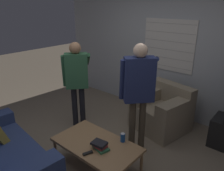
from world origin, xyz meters
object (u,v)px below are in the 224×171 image
at_px(armchair_beige, 162,111).
at_px(person_right_standing, 139,86).
at_px(person_left_standing, 77,76).
at_px(soda_can, 123,137).
at_px(coffee_table, 96,145).
at_px(book_stack, 100,145).
at_px(spare_remote, 88,153).

distance_m(armchair_beige, person_right_standing, 1.12).
relative_size(person_left_standing, soda_can, 12.65).
xyz_separation_m(coffee_table, person_left_standing, (-1.01, 0.57, 0.64)).
relative_size(person_left_standing, book_stack, 6.17).
bearing_deg(spare_remote, person_left_standing, 164.62).
relative_size(coffee_table, soda_can, 9.37).
height_order(coffee_table, spare_remote, spare_remote).
bearing_deg(soda_can, armchair_beige, 93.14).
relative_size(armchair_beige, coffee_table, 0.87).
bearing_deg(book_stack, spare_remote, -103.58).
relative_size(armchair_beige, person_right_standing, 0.60).
bearing_deg(book_stack, person_left_standing, 151.05).
relative_size(armchair_beige, book_stack, 3.96).
xyz_separation_m(armchair_beige, spare_remote, (-0.10, -1.77, 0.07)).
relative_size(armchair_beige, soda_can, 8.11).
relative_size(person_right_standing, book_stack, 6.56).
xyz_separation_m(person_right_standing, book_stack, (-0.07, -0.75, -0.63)).
bearing_deg(spare_remote, armchair_beige, 107.84).
height_order(person_left_standing, soda_can, person_left_standing).
xyz_separation_m(soda_can, spare_remote, (-0.17, -0.50, -0.05)).
xyz_separation_m(book_stack, soda_can, (0.13, 0.32, 0.01)).
bearing_deg(person_left_standing, person_right_standing, -43.05).
height_order(armchair_beige, person_right_standing, person_right_standing).
distance_m(person_left_standing, spare_remote, 1.48).
distance_m(person_right_standing, spare_remote, 1.15).
height_order(coffee_table, person_right_standing, person_right_standing).
bearing_deg(person_right_standing, spare_remote, -144.62).
distance_m(book_stack, spare_remote, 0.19).
height_order(book_stack, spare_remote, book_stack).
xyz_separation_m(armchair_beige, person_left_standing, (-1.19, -0.96, 0.66)).
relative_size(armchair_beige, spare_remote, 7.53).
distance_m(coffee_table, soda_can, 0.38).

